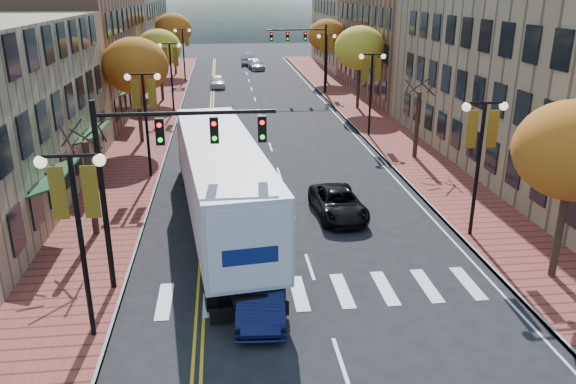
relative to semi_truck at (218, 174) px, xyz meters
name	(u,v)px	position (x,y,z in m)	size (l,w,h in m)	color
ground	(328,323)	(3.51, -8.49, -2.57)	(200.00, 200.00, 0.00)	black
sidewalk_left	(155,117)	(-5.49, 24.01, -2.49)	(4.00, 85.00, 0.15)	brown
sidewalk_right	(361,112)	(12.51, 24.01, -2.49)	(4.00, 85.00, 0.15)	brown
building_left_mid	(60,49)	(-13.49, 27.51, 2.93)	(12.00, 24.00, 11.00)	brown
building_left_far	(112,35)	(-13.49, 52.51, 2.18)	(12.00, 26.00, 9.50)	#9E8966
building_right_mid	(431,44)	(22.01, 33.51, 2.43)	(15.00, 24.00, 10.00)	brown
building_right_far	(376,25)	(22.01, 55.51, 2.93)	(15.00, 20.00, 11.00)	#9E8966
tree_left_a	(91,189)	(-5.49, -0.49, -0.32)	(0.28, 0.28, 4.20)	#382619
tree_left_b	(135,66)	(-5.49, 15.51, 2.88)	(4.48, 4.48, 7.21)	#382619
tree_left_c	(159,48)	(-5.49, 31.51, 2.48)	(4.16, 4.16, 6.69)	#382619
tree_left_d	(173,29)	(-5.49, 49.51, 3.03)	(4.61, 4.61, 7.42)	#382619
tree_right_a	(574,151)	(12.51, -6.49, 2.48)	(4.16, 4.16, 6.69)	#382619
tree_right_b	(417,125)	(12.51, 9.51, -0.32)	(0.28, 0.28, 4.20)	#382619
tree_right_c	(360,48)	(12.51, 25.51, 2.88)	(4.48, 4.48, 7.21)	#382619
tree_right_d	(327,36)	(12.51, 41.51, 2.72)	(4.35, 4.35, 7.00)	#382619
lamp_left_a	(77,212)	(-3.99, -8.49, 1.72)	(1.96, 0.36, 6.05)	black
lamp_left_b	(145,105)	(-3.99, 7.51, 1.72)	(1.96, 0.36, 6.05)	black
lamp_left_c	(171,64)	(-3.99, 25.51, 1.72)	(1.96, 0.36, 6.05)	black
lamp_left_d	(183,44)	(-3.99, 43.51, 1.72)	(1.96, 0.36, 6.05)	black
lamp_right_a	(481,143)	(11.01, -2.49, 1.72)	(1.96, 0.36, 6.05)	black
lamp_right_b	(371,79)	(11.01, 15.51, 1.72)	(1.96, 0.36, 6.05)	black
lamp_right_c	(326,52)	(11.01, 33.51, 1.72)	(1.96, 0.36, 6.05)	black
traffic_mast_near	(157,160)	(-1.96, -5.49, 2.35)	(6.10, 0.35, 7.00)	black
traffic_mast_far	(307,46)	(8.99, 33.51, 2.35)	(6.10, 0.34, 7.00)	black
semi_truck	(218,174)	(0.00, 0.00, 0.00)	(4.82, 17.79, 4.40)	black
navy_sedan	(261,291)	(1.37, -7.48, -1.83)	(1.58, 4.52, 1.49)	#0D1234
black_suv	(338,203)	(5.68, 0.63, -1.91)	(2.18, 4.74, 1.32)	black
car_far_white	(217,81)	(-0.19, 38.99, -1.89)	(1.60, 3.98, 1.36)	white
car_far_silver	(256,65)	(5.01, 52.92, -1.93)	(1.78, 4.38, 1.27)	#ADACB4
car_far_oncoming	(248,59)	(4.20, 58.65, -1.74)	(1.75, 5.01, 1.65)	#9FA1A7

